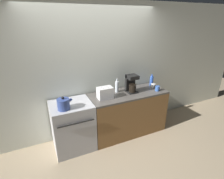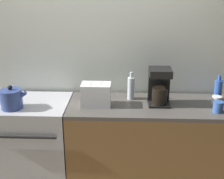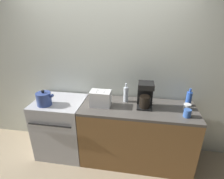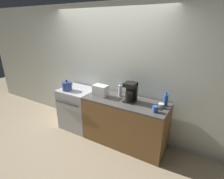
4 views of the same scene
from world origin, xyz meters
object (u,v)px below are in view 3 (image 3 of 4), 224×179
kettle (44,99)px  cup_blue (187,113)px  bottle_blue (189,99)px  stove (62,126)px  cup_white (187,107)px  toaster (100,98)px  bottle_clear (126,94)px  coffee_maker (145,95)px

kettle → cup_blue: 1.88m
kettle → bottle_blue: 1.98m
stove → cup_white: (1.79, 0.04, 0.48)m
bottle_blue → toaster: bearing=-170.8°
stove → bottle_clear: bottle_clear is taller
coffee_maker → bottle_blue: bearing=12.4°
bottle_blue → cup_white: size_ratio=2.64×
stove → bottle_blue: (1.82, 0.16, 0.54)m
stove → bottle_blue: bottle_blue is taller
bottle_blue → bottle_clear: bearing=-179.0°
bottle_blue → cup_white: bottle_blue is taller
kettle → toaster: size_ratio=0.91×
toaster → bottle_blue: bottle_blue is taller
cup_white → cup_blue: bearing=-102.0°
toaster → kettle: bearing=-172.2°
bottle_clear → stove: bearing=-171.6°
bottle_clear → cup_blue: 0.84m
toaster → cup_blue: bearing=-5.9°
cup_white → toaster: bearing=-176.0°
bottle_clear → cup_white: bearing=-6.9°
coffee_maker → toaster: bearing=-173.9°
kettle → toaster: kettle is taller
toaster → cup_blue: 1.12m
toaster → cup_white: toaster is taller
kettle → coffee_maker: coffee_maker is taller
toaster → cup_blue: (1.11, -0.11, -0.06)m
cup_blue → stove: bearing=175.0°
bottle_blue → bottle_clear: size_ratio=0.91×
toaster → cup_white: 1.16m
bottle_clear → cup_white: size_ratio=2.92×
bottle_clear → cup_blue: bottle_clear is taller
cup_blue → toaster: bearing=174.1°
coffee_maker → cup_white: bearing=1.7°
cup_white → kettle: bearing=-174.5°
toaster → bottle_blue: size_ratio=1.10×
toaster → bottle_clear: size_ratio=1.00×
stove → cup_white: size_ratio=9.47×
bottle_clear → bottle_blue: bearing=1.0°
bottle_blue → cup_blue: 0.32m
kettle → bottle_clear: bottle_clear is taller
cup_white → bottle_clear: bearing=173.1°
kettle → bottle_clear: 1.14m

